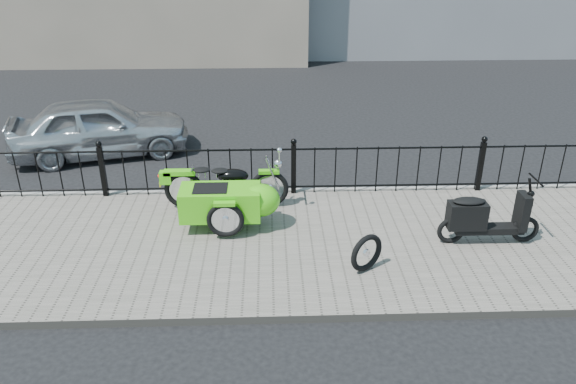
{
  "coord_description": "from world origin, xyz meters",
  "views": [
    {
      "loc": [
        -0.44,
        -8.24,
        4.69
      ],
      "look_at": [
        -0.15,
        -0.1,
        0.8
      ],
      "focal_mm": 35.0,
      "sensor_mm": 36.0,
      "label": 1
    }
  ],
  "objects_px": {
    "scooter": "(483,218)",
    "sedan_car": "(100,127)",
    "spare_tire": "(367,253)",
    "motorcycle_sidecar": "(232,198)"
  },
  "relations": [
    {
      "from": "scooter",
      "to": "sedan_car",
      "type": "relative_size",
      "value": 0.43
    },
    {
      "from": "scooter",
      "to": "spare_tire",
      "type": "bearing_deg",
      "value": -159.26
    },
    {
      "from": "spare_tire",
      "to": "sedan_car",
      "type": "bearing_deg",
      "value": 135.4
    },
    {
      "from": "motorcycle_sidecar",
      "to": "spare_tire",
      "type": "xyz_separation_m",
      "value": [
        2.01,
        -1.5,
        -0.18
      ]
    },
    {
      "from": "spare_tire",
      "to": "sedan_car",
      "type": "relative_size",
      "value": 0.15
    },
    {
      "from": "scooter",
      "to": "sedan_car",
      "type": "distance_m",
      "value": 8.27
    },
    {
      "from": "spare_tire",
      "to": "sedan_car",
      "type": "distance_m",
      "value": 7.19
    },
    {
      "from": "motorcycle_sidecar",
      "to": "spare_tire",
      "type": "height_order",
      "value": "motorcycle_sidecar"
    },
    {
      "from": "motorcycle_sidecar",
      "to": "spare_tire",
      "type": "bearing_deg",
      "value": -36.67
    },
    {
      "from": "scooter",
      "to": "spare_tire",
      "type": "height_order",
      "value": "scooter"
    }
  ]
}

